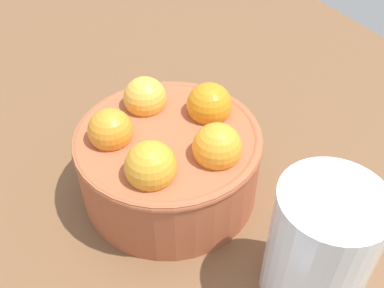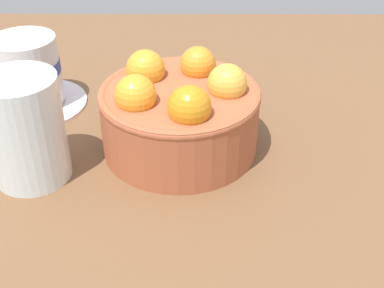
{
  "view_description": "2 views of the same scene",
  "coord_description": "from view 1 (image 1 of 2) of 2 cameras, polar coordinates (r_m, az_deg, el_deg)",
  "views": [
    {
      "loc": [
        26.18,
        -11.56,
        31.68
      ],
      "look_at": [
        -0.76,
        2.76,
        4.03
      ],
      "focal_mm": 41.03,
      "sensor_mm": 36.0,
      "label": 1
    },
    {
      "loc": [
        -1.51,
        45.71,
        31.54
      ],
      "look_at": [
        -1.29,
        2.8,
        2.3
      ],
      "focal_mm": 48.08,
      "sensor_mm": 36.0,
      "label": 2
    }
  ],
  "objects": [
    {
      "name": "terracotta_bowl",
      "position": [
        0.4,
        -2.98,
        -1.56
      ],
      "size": [
        16.52,
        16.52,
        9.78
      ],
      "color": "#AD5938",
      "rests_on": "ground_plane"
    },
    {
      "name": "ground_plane",
      "position": [
        0.44,
        -2.74,
        -7.26
      ],
      "size": [
        150.7,
        81.54,
        3.36
      ],
      "primitive_type": "cube",
      "color": "brown"
    },
    {
      "name": "water_glass",
      "position": [
        0.33,
        16.25,
        -12.79
      ],
      "size": [
        7.46,
        7.46,
        10.75
      ],
      "primitive_type": "cylinder",
      "color": "silver",
      "rests_on": "ground_plane"
    }
  ]
}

